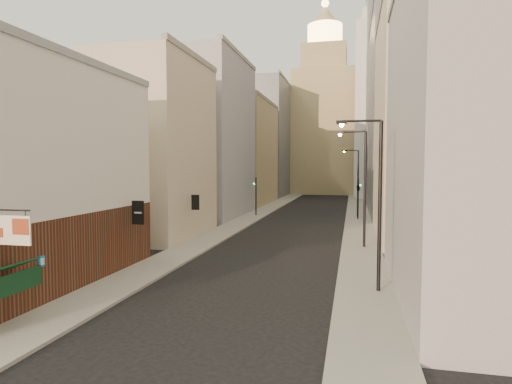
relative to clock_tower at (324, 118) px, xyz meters
name	(u,v)px	position (x,y,z in m)	size (l,w,h in m)	color
sidewalk_left	(272,207)	(-5.50, -37.00, -17.56)	(3.00, 140.00, 0.15)	gray
sidewalk_right	(357,209)	(7.50, -37.00, -17.56)	(3.00, 140.00, 0.15)	gray
near_building_left	(27,176)	(-9.99, -83.00, -11.61)	(8.30, 23.04, 12.30)	brown
left_bldg_beige	(154,150)	(-11.00, -66.00, -9.63)	(8.00, 12.00, 16.00)	#C1B198
left_bldg_grey	(211,138)	(-11.00, -50.00, -7.63)	(8.00, 16.00, 20.00)	gray
left_bldg_tan	(245,154)	(-11.00, -32.00, -9.13)	(8.00, 18.00, 17.00)	tan
left_bldg_wingrid	(268,140)	(-11.00, -12.00, -5.63)	(8.00, 20.00, 24.00)	gray
right_bldg_grey	(487,135)	(13.00, -80.00, -9.63)	(8.00, 16.00, 16.00)	gray
right_bldg_beige	(426,126)	(13.00, -62.00, -7.63)	(8.00, 16.00, 20.00)	#C1B198
right_bldg_wingrid	(401,117)	(13.00, -42.00, -4.63)	(8.00, 20.00, 26.00)	gray
highrise	(419,66)	(19.00, -14.00, 8.02)	(21.00, 23.00, 51.20)	gray
clock_tower	(324,118)	(0.00, 0.00, 0.00)	(14.00, 14.00, 44.90)	tan
white_tower	(376,104)	(11.00, -14.00, 0.97)	(8.00, 8.00, 41.50)	silver
streetlamp_near	(375,195)	(7.93, -79.97, -12.58)	(2.32, 0.33, 8.85)	black
streetlamp_mid	(362,182)	(7.51, -67.84, -12.35)	(2.38, 0.78, 9.25)	black
streetlamp_far	(356,179)	(7.24, -47.64, -12.79)	(2.09, 1.01, 8.47)	black
traffic_light_left	(256,190)	(-5.33, -48.87, -14.19)	(0.52, 0.38, 5.00)	black
traffic_light_right	(358,188)	(7.46, -49.90, -13.76)	(0.65, 0.63, 5.00)	black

